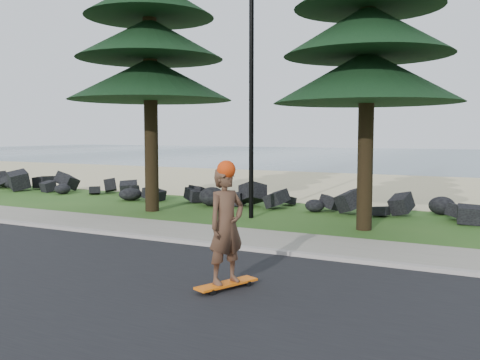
% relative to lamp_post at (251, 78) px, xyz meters
% --- Properties ---
extents(ground, '(160.00, 160.00, 0.00)m').
position_rel_lamp_post_xyz_m(ground, '(0.00, -3.20, -4.13)').
color(ground, '#285219').
rests_on(ground, ground).
extents(road, '(160.00, 7.00, 0.02)m').
position_rel_lamp_post_xyz_m(road, '(0.00, -7.70, -4.12)').
color(road, black).
rests_on(road, ground).
extents(kerb, '(160.00, 0.20, 0.10)m').
position_rel_lamp_post_xyz_m(kerb, '(0.00, -4.10, -4.08)').
color(kerb, '#A39A93').
rests_on(kerb, ground).
extents(sidewalk, '(160.00, 2.00, 0.08)m').
position_rel_lamp_post_xyz_m(sidewalk, '(0.00, -3.00, -4.09)').
color(sidewalk, gray).
rests_on(sidewalk, ground).
extents(beach_sand, '(160.00, 15.00, 0.01)m').
position_rel_lamp_post_xyz_m(beach_sand, '(0.00, 11.30, -4.13)').
color(beach_sand, '#CCC188').
rests_on(beach_sand, ground).
extents(ocean, '(160.00, 58.00, 0.01)m').
position_rel_lamp_post_xyz_m(ocean, '(0.00, 47.80, -4.13)').
color(ocean, '#31535E').
rests_on(ocean, ground).
extents(seawall_boulders, '(60.00, 2.40, 1.10)m').
position_rel_lamp_post_xyz_m(seawall_boulders, '(0.00, 2.40, -4.13)').
color(seawall_boulders, black).
rests_on(seawall_boulders, ground).
extents(lamp_post, '(0.25, 0.14, 8.14)m').
position_rel_lamp_post_xyz_m(lamp_post, '(0.00, 0.00, 0.00)').
color(lamp_post, black).
rests_on(lamp_post, ground).
extents(skateboarder, '(0.67, 1.14, 2.08)m').
position_rel_lamp_post_xyz_m(skateboarder, '(2.93, -6.82, -3.09)').
color(skateboarder, orange).
rests_on(skateboarder, ground).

